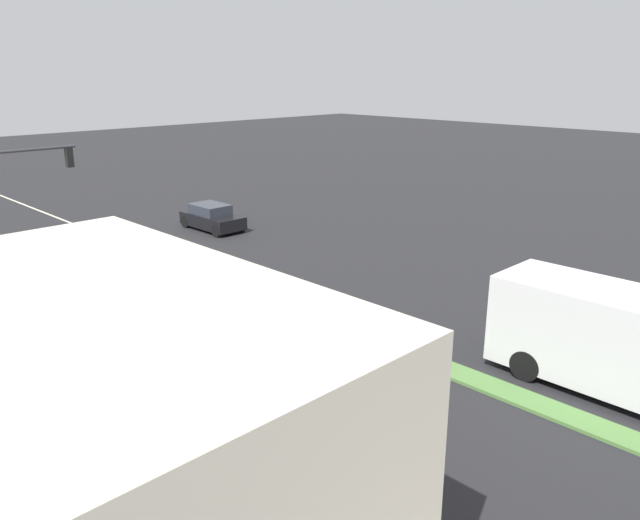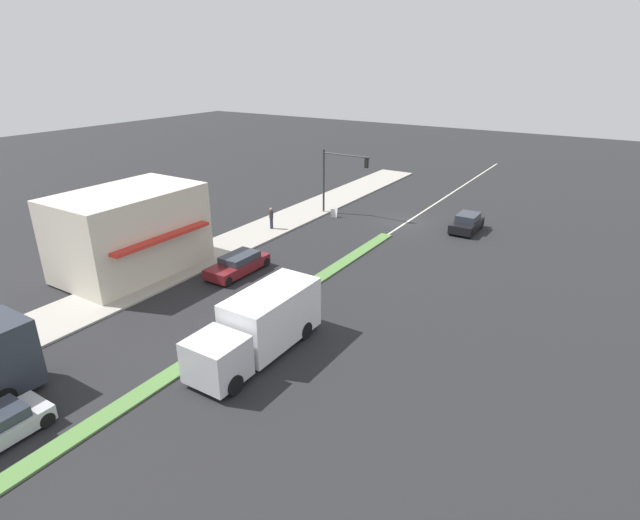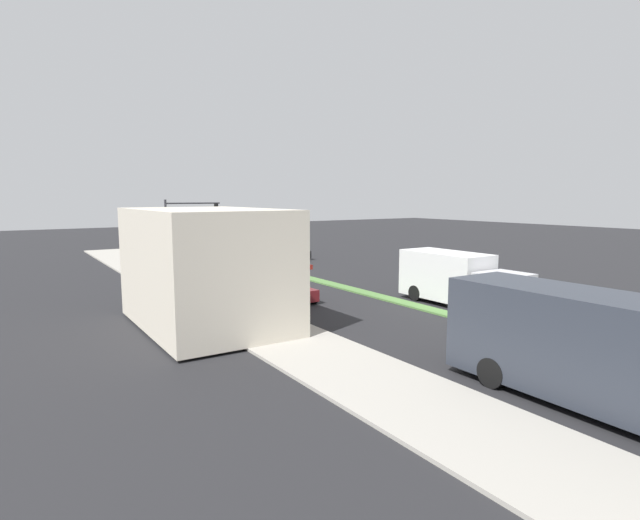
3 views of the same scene
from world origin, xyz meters
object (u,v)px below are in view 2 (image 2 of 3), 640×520
at_px(sedan_maroon, 238,264).
at_px(pedestrian, 271,218).
at_px(suv_black, 467,223).
at_px(traffic_signal_main, 338,172).
at_px(delivery_truck, 260,325).
at_px(warning_aframe_sign, 334,213).

bearing_deg(sedan_maroon, pedestrian, -66.52).
xyz_separation_m(pedestrian, suv_black, (-13.54, -8.26, -0.37)).
bearing_deg(traffic_signal_main, sedan_maroon, 94.41).
relative_size(sedan_maroon, suv_black, 1.17).
relative_size(traffic_signal_main, pedestrian, 3.20).
bearing_deg(traffic_signal_main, suv_black, -170.66).
xyz_separation_m(delivery_truck, suv_black, (-2.80, -23.04, -0.79)).
height_order(pedestrian, warning_aframe_sign, pedestrian).
xyz_separation_m(traffic_signal_main, warning_aframe_sign, (-0.15, 0.78, -3.47)).
height_order(pedestrian, delivery_truck, delivery_truck).
distance_m(pedestrian, delivery_truck, 18.27).
height_order(warning_aframe_sign, suv_black, suv_black).
height_order(pedestrian, suv_black, pedestrian).
relative_size(delivery_truck, suv_black, 1.93).
bearing_deg(delivery_truck, sedan_maroon, -42.58).
bearing_deg(delivery_truck, traffic_signal_main, -68.57).
bearing_deg(sedan_maroon, delivery_truck, 137.42).
bearing_deg(pedestrian, traffic_signal_main, -110.61).
bearing_deg(delivery_truck, suv_black, -96.93).
height_order(traffic_signal_main, sedan_maroon, traffic_signal_main).
xyz_separation_m(sedan_maroon, suv_black, (-10.00, -16.42, 0.06)).
distance_m(traffic_signal_main, warning_aframe_sign, 3.57).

